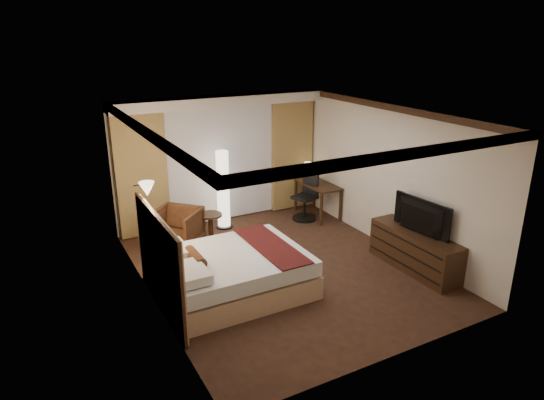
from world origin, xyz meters
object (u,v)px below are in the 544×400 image
side_table (211,226)px  bed (233,273)px  dresser (415,251)px  office_chair (305,196)px  armchair (177,226)px  floor_lamp (223,190)px  television (417,214)px  desk (318,200)px

side_table → bed: bearing=-102.2°
bed → side_table: size_ratio=4.37×
bed → dresser: bearing=-14.3°
office_chair → dresser: (0.42, -2.90, -0.20)m
bed → side_table: bearing=77.8°
dresser → armchair: bearing=139.4°
armchair → floor_lamp: 1.33m
bed → office_chair: office_chair is taller
television → floor_lamp: bearing=28.1°
floor_lamp → television: floor_lamp is taller
desk → television: 3.02m
office_chair → floor_lamp: bearing=146.4°
desk → television: size_ratio=0.99×
side_table → floor_lamp: floor_lamp is taller
side_table → dresser: size_ratio=0.29×
office_chair → television: television is taller
bed → desk: desk is taller
television → desk: bearing=-4.1°
armchair → dresser: 4.37m
bed → armchair: armchair is taller
floor_lamp → office_chair: size_ratio=1.52×
bed → television: 3.21m
floor_lamp → television: 3.94m
armchair → floor_lamp: floor_lamp is taller
bed → desk: bearing=35.7°
bed → desk: (3.02, 2.17, 0.05)m
armchair → bed: bearing=-37.1°
side_table → television: (2.58, -2.90, 0.76)m
floor_lamp → television: size_ratio=1.43×
office_chair → bed: bearing=-161.2°
bed → television: size_ratio=1.94×
floor_lamp → desk: floor_lamp is taller
desk → dresser: 2.95m
bed → floor_lamp: 2.75m
office_chair → dresser: bearing=-101.7°
dresser → floor_lamp: bearing=122.9°
bed → office_chair: 3.40m
desk → dresser: size_ratio=0.65×
side_table → desk: bearing=1.0°
bed → office_chair: (2.64, 2.12, 0.22)m
side_table → desk: desk is taller
side_table → floor_lamp: (0.46, 0.42, 0.57)m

